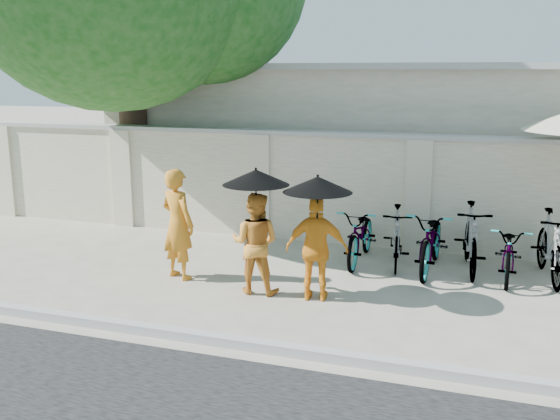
% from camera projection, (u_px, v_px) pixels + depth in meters
% --- Properties ---
extents(ground, '(80.00, 80.00, 0.00)m').
position_uv_depth(ground, '(251.00, 295.00, 9.03)').
color(ground, '#AFA792').
extents(kerb, '(40.00, 0.16, 0.12)m').
position_uv_depth(kerb, '(201.00, 337.00, 7.45)').
color(kerb, '#9E9E9E').
rests_on(kerb, ground).
extents(compound_wall, '(20.00, 0.30, 2.00)m').
position_uv_depth(compound_wall, '(364.00, 192.00, 11.47)').
color(compound_wall, beige).
rests_on(compound_wall, ground).
extents(building_behind, '(14.00, 6.00, 3.20)m').
position_uv_depth(building_behind, '(438.00, 140.00, 14.55)').
color(building_behind, beige).
rests_on(building_behind, ground).
extents(monk_left, '(0.74, 0.62, 1.73)m').
position_uv_depth(monk_left, '(178.00, 224.00, 9.60)').
color(monk_left, '#C2741B').
rests_on(monk_left, ground).
extents(monk_center, '(0.75, 0.60, 1.48)m').
position_uv_depth(monk_center, '(255.00, 243.00, 8.99)').
color(monk_center, orange).
rests_on(monk_center, ground).
extents(parasol_center, '(0.95, 0.95, 0.99)m').
position_uv_depth(parasol_center, '(256.00, 177.00, 8.69)').
color(parasol_center, black).
rests_on(parasol_center, ground).
extents(monk_right, '(0.92, 0.49, 1.49)m').
position_uv_depth(monk_right, '(317.00, 249.00, 8.69)').
color(monk_right, orange).
rests_on(monk_right, ground).
extents(parasol_right, '(0.95, 0.95, 0.94)m').
position_uv_depth(parasol_right, '(318.00, 184.00, 8.41)').
color(parasol_right, black).
rests_on(parasol_right, ground).
extents(bike_0, '(0.64, 1.83, 0.96)m').
position_uv_depth(bike_0, '(361.00, 235.00, 10.48)').
color(bike_0, slate).
rests_on(bike_0, ground).
extents(bike_1, '(0.68, 1.68, 0.98)m').
position_uv_depth(bike_1, '(397.00, 237.00, 10.30)').
color(bike_1, slate).
rests_on(bike_1, ground).
extents(bike_2, '(0.78, 1.99, 1.03)m').
position_uv_depth(bike_2, '(432.00, 240.00, 10.00)').
color(bike_2, slate).
rests_on(bike_2, ground).
extents(bike_3, '(0.71, 1.88, 1.10)m').
position_uv_depth(bike_3, '(471.00, 239.00, 9.96)').
color(bike_3, slate).
rests_on(bike_3, ground).
extents(bike_4, '(0.64, 1.69, 0.88)m').
position_uv_depth(bike_4, '(510.00, 252.00, 9.63)').
color(bike_4, slate).
rests_on(bike_4, ground).
extents(bike_5, '(0.72, 1.84, 1.07)m').
position_uv_depth(bike_5, '(550.00, 246.00, 9.57)').
color(bike_5, slate).
rests_on(bike_5, ground).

